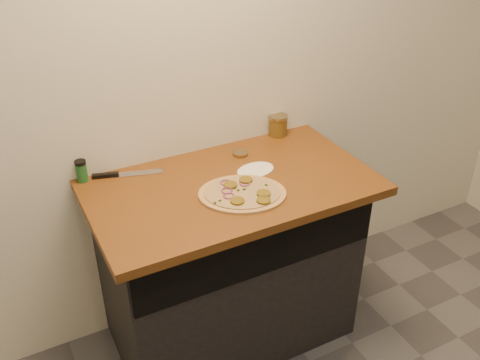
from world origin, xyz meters
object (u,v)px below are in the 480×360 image
spice_shaker (82,171)px  chefs_knife (121,174)px  pizza (242,193)px  salsa_jar (278,125)px

spice_shaker → chefs_knife: bearing=-11.5°
pizza → chefs_knife: 0.54m
chefs_knife → spice_shaker: 0.16m
pizza → chefs_knife: (-0.39, 0.38, -0.00)m
pizza → salsa_jar: salsa_jar is taller
pizza → spice_shaker: spice_shaker is taller
chefs_knife → salsa_jar: 0.80m
salsa_jar → spice_shaker: size_ratio=1.08×
chefs_knife → spice_shaker: size_ratio=3.11×
spice_shaker → pizza: bearing=-36.8°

